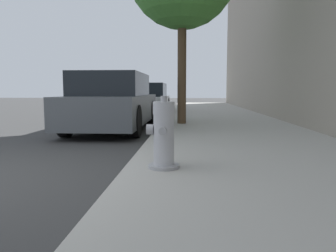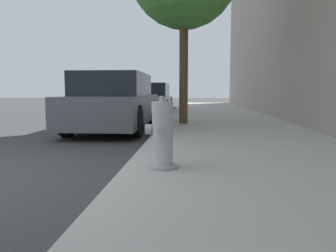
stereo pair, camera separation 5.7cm
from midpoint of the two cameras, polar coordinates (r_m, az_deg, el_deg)
The scene contains 4 objects.
sidewalk_slab at distance 3.52m, azimuth 19.43°, elevation -9.49°, with size 3.39×40.00×0.15m.
fire_hydrant at distance 3.61m, azimuth -1.25°, elevation -1.74°, with size 0.37×0.35×0.80m.
parked_car_near at distance 8.44m, azimuth -9.63°, elevation 4.03°, with size 1.73×4.46×1.43m.
parked_car_mid at distance 13.66m, azimuth -4.19°, elevation 4.65°, with size 1.88×3.91×1.30m.
Camera 1 is at (2.53, -3.26, 1.01)m, focal length 35.00 mm.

